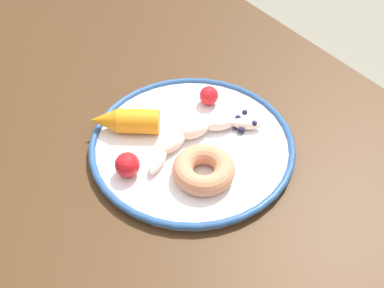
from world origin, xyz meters
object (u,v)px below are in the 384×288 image
(dining_table, at_px, (164,183))
(carrot_orange, at_px, (125,121))
(blueberry_pile, at_px, (242,124))
(tomato_near, at_px, (209,96))
(plate, at_px, (192,145))
(donut, at_px, (204,170))
(tomato_mid, at_px, (127,165))
(banana, at_px, (198,134))

(dining_table, distance_m, carrot_orange, 0.14)
(dining_table, height_order, carrot_orange, carrot_orange)
(blueberry_pile, height_order, tomato_near, tomato_near)
(plate, relative_size, donut, 3.50)
(plate, height_order, blueberry_pile, blueberry_pile)
(plate, bearing_deg, tomato_mid, 85.85)
(blueberry_pile, bearing_deg, tomato_near, 4.28)
(dining_table, xyz_separation_m, donut, (-0.10, -0.01, 0.11))
(dining_table, bearing_deg, carrot_orange, 22.92)
(donut, bearing_deg, blueberry_pile, -67.71)
(donut, relative_size, tomato_near, 2.86)
(plate, relative_size, blueberry_pile, 6.85)
(dining_table, bearing_deg, plate, -124.20)
(dining_table, relative_size, blueberry_pile, 24.97)
(carrot_orange, height_order, donut, carrot_orange)
(tomato_near, bearing_deg, tomato_mid, 105.29)
(donut, distance_m, tomato_near, 0.17)
(dining_table, relative_size, banana, 5.60)
(banana, relative_size, tomato_mid, 5.57)
(banana, relative_size, donut, 2.28)
(dining_table, height_order, plate, plate)
(tomato_mid, bearing_deg, donut, -130.00)
(banana, height_order, tomato_near, tomato_near)
(donut, xyz_separation_m, tomato_mid, (0.08, 0.09, 0.00))
(banana, xyz_separation_m, donut, (-0.07, 0.04, 0.00))
(plate, height_order, donut, donut)
(tomato_mid, bearing_deg, plate, -94.15)
(plate, bearing_deg, dining_table, 55.80)
(donut, bearing_deg, tomato_mid, 50.00)
(donut, relative_size, blueberry_pile, 1.96)
(banana, relative_size, blueberry_pile, 4.46)
(carrot_orange, bearing_deg, tomato_near, -100.85)
(carrot_orange, distance_m, tomato_near, 0.16)
(plate, bearing_deg, banana, -79.19)
(blueberry_pile, bearing_deg, tomato_mid, 82.75)
(carrot_orange, distance_m, blueberry_pile, 0.20)
(dining_table, distance_m, tomato_near, 0.18)
(banana, bearing_deg, dining_table, 64.89)
(tomato_near, bearing_deg, donut, 139.20)
(tomato_mid, bearing_deg, banana, -92.60)
(tomato_near, bearing_deg, dining_table, 105.56)
(banana, distance_m, tomato_mid, 0.13)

